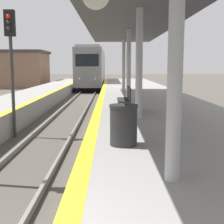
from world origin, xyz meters
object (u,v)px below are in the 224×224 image
trash_bin (124,125)px  bench (125,99)px  train (93,68)px  signal_mid (11,50)px

trash_bin → bench: bearing=86.7°
train → bench: train is taller
train → signal_mid: bearing=-92.9°
signal_mid → bench: (4.07, 0.00, -1.76)m
signal_mid → bench: signal_mid is taller
train → signal_mid: (-1.39, -27.52, 0.81)m
bench → signal_mid: bearing=-179.9°
signal_mid → trash_bin: bearing=-51.4°
signal_mid → trash_bin: (3.79, -4.75, -1.81)m
signal_mid → bench: bearing=0.1°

